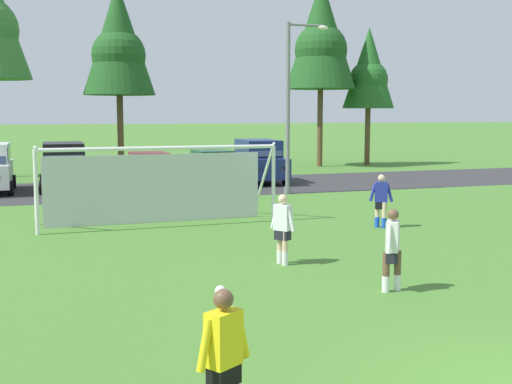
{
  "coord_description": "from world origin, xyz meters",
  "views": [
    {
      "loc": [
        -6.01,
        -6.27,
        3.49
      ],
      "look_at": [
        -1.28,
        7.5,
        1.76
      ],
      "focal_mm": 46.5,
      "sensor_mm": 36.0,
      "label": 1
    }
  ],
  "objects_px": {
    "player_defender_far": "(392,250)",
    "parked_car_slot_center_left": "(149,171)",
    "parked_car_slot_left": "(64,166)",
    "parked_car_slot_center_right": "(259,161)",
    "soccer_ball": "(221,291)",
    "player_striker_near": "(381,201)",
    "street_lamp": "(292,106)",
    "player_midfield_center": "(283,229)",
    "parked_car_slot_center": "(213,168)",
    "soccer_goal": "(157,183)",
    "referee": "(224,363)"
  },
  "relations": [
    {
      "from": "parked_car_slot_center_right",
      "to": "soccer_ball",
      "type": "bearing_deg",
      "value": -111.19
    },
    {
      "from": "street_lamp",
      "to": "player_defender_far",
      "type": "bearing_deg",
      "value": -104.9
    },
    {
      "from": "soccer_goal",
      "to": "referee",
      "type": "height_order",
      "value": "soccer_goal"
    },
    {
      "from": "soccer_goal",
      "to": "parked_car_slot_left",
      "type": "height_order",
      "value": "soccer_goal"
    },
    {
      "from": "parked_car_slot_left",
      "to": "parked_car_slot_center_right",
      "type": "xyz_separation_m",
      "value": [
        9.52,
        0.27,
        0.0
      ]
    },
    {
      "from": "player_defender_far",
      "to": "parked_car_slot_left",
      "type": "distance_m",
      "value": 20.77
    },
    {
      "from": "street_lamp",
      "to": "soccer_goal",
      "type": "bearing_deg",
      "value": -139.54
    },
    {
      "from": "soccer_goal",
      "to": "parked_car_slot_center_left",
      "type": "height_order",
      "value": "soccer_goal"
    },
    {
      "from": "soccer_ball",
      "to": "parked_car_slot_center_left",
      "type": "xyz_separation_m",
      "value": [
        1.79,
        18.08,
        0.77
      ]
    },
    {
      "from": "soccer_ball",
      "to": "player_striker_near",
      "type": "distance_m",
      "value": 8.96
    },
    {
      "from": "parked_car_slot_center",
      "to": "street_lamp",
      "type": "height_order",
      "value": "street_lamp"
    },
    {
      "from": "referee",
      "to": "parked_car_slot_center_right",
      "type": "xyz_separation_m",
      "value": [
        9.1,
        25.0,
        0.29
      ]
    },
    {
      "from": "soccer_goal",
      "to": "player_midfield_center",
      "type": "height_order",
      "value": "soccer_goal"
    },
    {
      "from": "player_defender_far",
      "to": "parked_car_slot_center_right",
      "type": "relative_size",
      "value": 0.35
    },
    {
      "from": "parked_car_slot_center_left",
      "to": "street_lamp",
      "type": "distance_m",
      "value": 7.15
    },
    {
      "from": "soccer_goal",
      "to": "player_defender_far",
      "type": "height_order",
      "value": "soccer_goal"
    },
    {
      "from": "parked_car_slot_center_left",
      "to": "parked_car_slot_center_right",
      "type": "distance_m",
      "value": 6.06
    },
    {
      "from": "parked_car_slot_center_right",
      "to": "parked_car_slot_center",
      "type": "bearing_deg",
      "value": -162.26
    },
    {
      "from": "player_midfield_center",
      "to": "parked_car_slot_center_left",
      "type": "height_order",
      "value": "parked_car_slot_center_left"
    },
    {
      "from": "player_defender_far",
      "to": "parked_car_slot_center",
      "type": "xyz_separation_m",
      "value": [
        1.69,
        19.54,
        0.05
      ]
    },
    {
      "from": "soccer_goal",
      "to": "player_midfield_center",
      "type": "relative_size",
      "value": 4.54
    },
    {
      "from": "parked_car_slot_center_right",
      "to": "player_midfield_center",
      "type": "bearing_deg",
      "value": -107.48
    },
    {
      "from": "soccer_ball",
      "to": "player_striker_near",
      "type": "xyz_separation_m",
      "value": [
        6.77,
        5.83,
        0.71
      ]
    },
    {
      "from": "player_striker_near",
      "to": "parked_car_slot_left",
      "type": "xyz_separation_m",
      "value": [
        -8.66,
        13.57,
        0.29
      ]
    },
    {
      "from": "referee",
      "to": "parked_car_slot_center_right",
      "type": "height_order",
      "value": "parked_car_slot_center_right"
    },
    {
      "from": "player_midfield_center",
      "to": "parked_car_slot_center",
      "type": "distance_m",
      "value": 16.9
    },
    {
      "from": "player_striker_near",
      "to": "street_lamp",
      "type": "relative_size",
      "value": 0.22
    },
    {
      "from": "parked_car_slot_center_right",
      "to": "parked_car_slot_left",
      "type": "bearing_deg",
      "value": -178.37
    },
    {
      "from": "player_striker_near",
      "to": "parked_car_slot_center_right",
      "type": "relative_size",
      "value": 0.35
    },
    {
      "from": "player_striker_near",
      "to": "parked_car_slot_center_left",
      "type": "xyz_separation_m",
      "value": [
        -4.98,
        12.25,
        0.05
      ]
    },
    {
      "from": "player_striker_near",
      "to": "parked_car_slot_center_left",
      "type": "height_order",
      "value": "parked_car_slot_center_left"
    },
    {
      "from": "player_midfield_center",
      "to": "parked_car_slot_left",
      "type": "distance_m",
      "value": 17.69
    },
    {
      "from": "soccer_ball",
      "to": "soccer_goal",
      "type": "xyz_separation_m",
      "value": [
        0.43,
        8.84,
        1.18
      ]
    },
    {
      "from": "player_defender_far",
      "to": "parked_car_slot_center_left",
      "type": "height_order",
      "value": "parked_car_slot_center_left"
    },
    {
      "from": "player_striker_near",
      "to": "street_lamp",
      "type": "height_order",
      "value": "street_lamp"
    },
    {
      "from": "soccer_ball",
      "to": "referee",
      "type": "relative_size",
      "value": 0.13
    },
    {
      "from": "parked_car_slot_center_right",
      "to": "player_defender_far",
      "type": "bearing_deg",
      "value": -101.97
    },
    {
      "from": "soccer_ball",
      "to": "parked_car_slot_center_left",
      "type": "height_order",
      "value": "parked_car_slot_center_left"
    },
    {
      "from": "parked_car_slot_left",
      "to": "parked_car_slot_center_left",
      "type": "height_order",
      "value": "parked_car_slot_left"
    },
    {
      "from": "parked_car_slot_center",
      "to": "player_defender_far",
      "type": "bearing_deg",
      "value": -94.94
    },
    {
      "from": "parked_car_slot_center_right",
      "to": "street_lamp",
      "type": "distance_m",
      "value": 5.56
    },
    {
      "from": "referee",
      "to": "street_lamp",
      "type": "bearing_deg",
      "value": 66.13
    },
    {
      "from": "player_midfield_center",
      "to": "street_lamp",
      "type": "bearing_deg",
      "value": 67.18
    },
    {
      "from": "player_defender_far",
      "to": "parked_car_slot_center_left",
      "type": "relative_size",
      "value": 0.38
    },
    {
      "from": "parked_car_slot_center_left",
      "to": "parked_car_slot_center",
      "type": "height_order",
      "value": "same"
    },
    {
      "from": "player_midfield_center",
      "to": "parked_car_slot_center",
      "type": "xyz_separation_m",
      "value": [
        2.87,
        16.65,
        0.05
      ]
    },
    {
      "from": "parked_car_slot_center_right",
      "to": "soccer_goal",
      "type": "bearing_deg",
      "value": -123.59
    },
    {
      "from": "soccer_ball",
      "to": "parked_car_slot_left",
      "type": "bearing_deg",
      "value": 95.56
    },
    {
      "from": "parked_car_slot_left",
      "to": "street_lamp",
      "type": "height_order",
      "value": "street_lamp"
    },
    {
      "from": "player_striker_near",
      "to": "parked_car_slot_center_right",
      "type": "distance_m",
      "value": 13.87
    }
  ]
}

